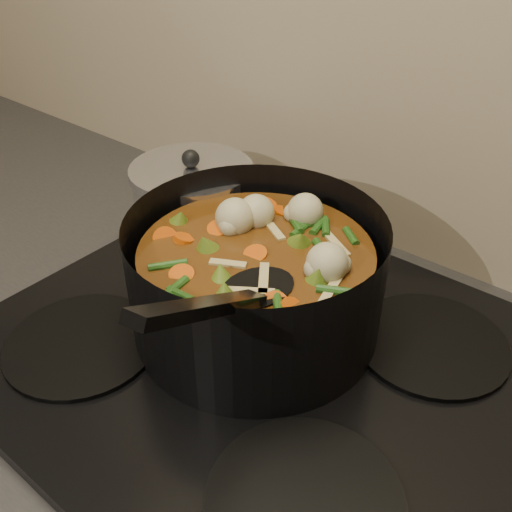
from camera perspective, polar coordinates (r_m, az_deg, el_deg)
The scene contains 3 objects.
stovetop at distance 0.69m, azimuth 0.07°, elevation -9.40°, with size 0.62×0.54×0.03m.
stockpot at distance 0.67m, azimuth -0.01°, elevation -2.47°, with size 0.30×0.39×0.22m.
saucepan at distance 0.84m, azimuth -6.25°, elevation 5.24°, with size 0.18×0.18×0.14m.
Camera 1 is at (0.31, 1.54, 1.40)m, focal length 40.00 mm.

